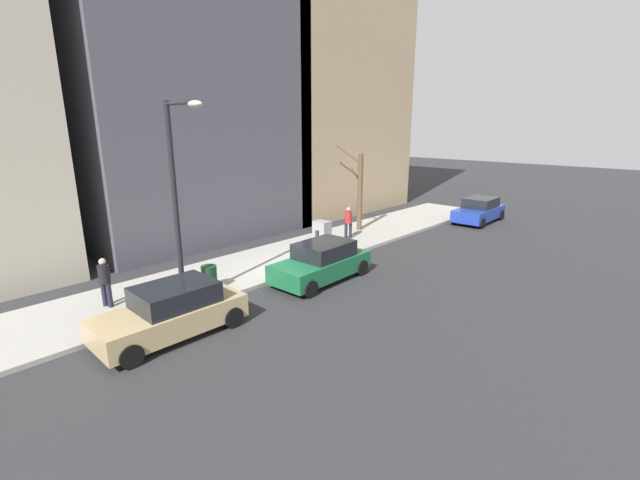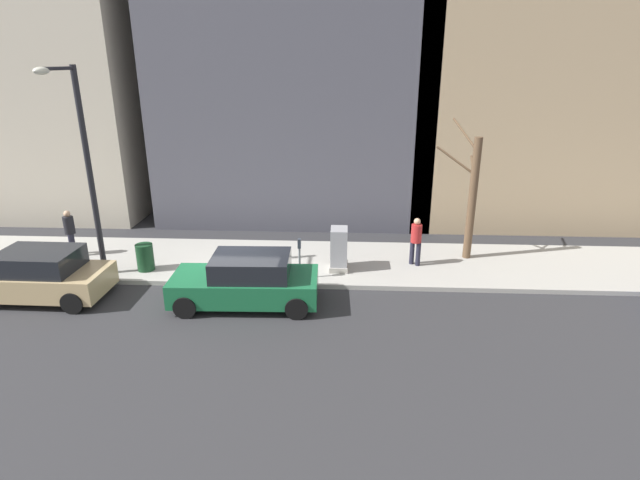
{
  "view_description": "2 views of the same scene",
  "coord_description": "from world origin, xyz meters",
  "px_view_note": "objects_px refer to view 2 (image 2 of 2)",
  "views": [
    {
      "loc": [
        -11.94,
        11.12,
        5.97
      ],
      "look_at": [
        -0.32,
        -1.34,
        1.34
      ],
      "focal_mm": 24.0,
      "sensor_mm": 36.0,
      "label": 1
    },
    {
      "loc": [
        -14.16,
        -3.38,
        6.74
      ],
      "look_at": [
        1.98,
        -2.54,
        0.93
      ],
      "focal_mm": 28.0,
      "sensor_mm": 36.0,
      "label": 2
    }
  ],
  "objects_px": {
    "utility_box": "(339,249)",
    "trash_bin": "(145,257)",
    "parked_car_green": "(247,281)",
    "pedestrian_midblock": "(70,230)",
    "parking_meter": "(299,254)",
    "streetlamp": "(83,158)",
    "bare_tree": "(472,196)",
    "office_block_center": "(300,9)",
    "parked_car_tan": "(37,276)",
    "pedestrian_near_meter": "(416,239)"
  },
  "relations": [
    {
      "from": "office_block_center",
      "to": "bare_tree",
      "type": "bearing_deg",
      "value": -142.58
    },
    {
      "from": "utility_box",
      "to": "trash_bin",
      "type": "relative_size",
      "value": 1.59
    },
    {
      "from": "parked_car_green",
      "to": "parked_car_tan",
      "type": "relative_size",
      "value": 1.01
    },
    {
      "from": "parked_car_tan",
      "to": "trash_bin",
      "type": "xyz_separation_m",
      "value": [
        1.95,
        -2.5,
        -0.14
      ]
    },
    {
      "from": "parked_car_green",
      "to": "pedestrian_near_meter",
      "type": "relative_size",
      "value": 2.56
    },
    {
      "from": "utility_box",
      "to": "bare_tree",
      "type": "height_order",
      "value": "bare_tree"
    },
    {
      "from": "utility_box",
      "to": "bare_tree",
      "type": "distance_m",
      "value": 4.94
    },
    {
      "from": "parked_car_tan",
      "to": "utility_box",
      "type": "xyz_separation_m",
      "value": [
        2.35,
        -8.94,
        0.11
      ]
    },
    {
      "from": "pedestrian_midblock",
      "to": "parked_car_tan",
      "type": "bearing_deg",
      "value": 171.76
    },
    {
      "from": "parking_meter",
      "to": "streetlamp",
      "type": "relative_size",
      "value": 0.21
    },
    {
      "from": "trash_bin",
      "to": "bare_tree",
      "type": "bearing_deg",
      "value": -80.99
    },
    {
      "from": "parking_meter",
      "to": "trash_bin",
      "type": "height_order",
      "value": "parking_meter"
    },
    {
      "from": "parked_car_green",
      "to": "utility_box",
      "type": "bearing_deg",
      "value": -49.12
    },
    {
      "from": "bare_tree",
      "to": "pedestrian_midblock",
      "type": "relative_size",
      "value": 2.86
    },
    {
      "from": "parked_car_green",
      "to": "parked_car_tan",
      "type": "xyz_separation_m",
      "value": [
        0.06,
        6.31,
        0.0
      ]
    },
    {
      "from": "bare_tree",
      "to": "utility_box",
      "type": "bearing_deg",
      "value": 106.5
    },
    {
      "from": "pedestrian_midblock",
      "to": "office_block_center",
      "type": "xyz_separation_m",
      "value": [
        9.17,
        -7.46,
        7.95
      ]
    },
    {
      "from": "parked_car_green",
      "to": "bare_tree",
      "type": "distance_m",
      "value": 8.22
    },
    {
      "from": "parking_meter",
      "to": "trash_bin",
      "type": "distance_m",
      "value": 5.23
    },
    {
      "from": "bare_tree",
      "to": "streetlamp",
      "type": "bearing_deg",
      "value": 100.92
    },
    {
      "from": "utility_box",
      "to": "pedestrian_midblock",
      "type": "bearing_deg",
      "value": 85.29
    },
    {
      "from": "parking_meter",
      "to": "streetlamp",
      "type": "xyz_separation_m",
      "value": [
        -0.17,
        6.45,
        3.04
      ]
    },
    {
      "from": "trash_bin",
      "to": "office_block_center",
      "type": "bearing_deg",
      "value": -22.71
    },
    {
      "from": "utility_box",
      "to": "parking_meter",
      "type": "bearing_deg",
      "value": 124.54
    },
    {
      "from": "bare_tree",
      "to": "trash_bin",
      "type": "distance_m",
      "value": 11.21
    },
    {
      "from": "trash_bin",
      "to": "pedestrian_near_meter",
      "type": "bearing_deg",
      "value": -84.17
    },
    {
      "from": "parked_car_green",
      "to": "streetlamp",
      "type": "relative_size",
      "value": 0.65
    },
    {
      "from": "parked_car_green",
      "to": "parking_meter",
      "type": "distance_m",
      "value": 2.11
    },
    {
      "from": "office_block_center",
      "to": "streetlamp",
      "type": "bearing_deg",
      "value": 153.04
    },
    {
      "from": "parked_car_green",
      "to": "pedestrian_midblock",
      "type": "distance_m",
      "value": 7.64
    },
    {
      "from": "streetlamp",
      "to": "trash_bin",
      "type": "bearing_deg",
      "value": -63.7
    },
    {
      "from": "parked_car_tan",
      "to": "pedestrian_near_meter",
      "type": "relative_size",
      "value": 2.54
    },
    {
      "from": "parking_meter",
      "to": "trash_bin",
      "type": "relative_size",
      "value": 1.5
    },
    {
      "from": "bare_tree",
      "to": "pedestrian_midblock",
      "type": "bearing_deg",
      "value": 92.23
    },
    {
      "from": "parked_car_green",
      "to": "parking_meter",
      "type": "height_order",
      "value": "parked_car_green"
    },
    {
      "from": "streetlamp",
      "to": "bare_tree",
      "type": "relative_size",
      "value": 1.37
    },
    {
      "from": "trash_bin",
      "to": "office_block_center",
      "type": "distance_m",
      "value": 14.05
    },
    {
      "from": "parked_car_tan",
      "to": "streetlamp",
      "type": "distance_m",
      "value": 3.76
    },
    {
      "from": "parked_car_tan",
      "to": "bare_tree",
      "type": "bearing_deg",
      "value": -74.08
    },
    {
      "from": "pedestrian_midblock",
      "to": "parking_meter",
      "type": "bearing_deg",
      "value": -120.53
    },
    {
      "from": "bare_tree",
      "to": "trash_bin",
      "type": "height_order",
      "value": "bare_tree"
    },
    {
      "from": "parked_car_tan",
      "to": "streetlamp",
      "type": "relative_size",
      "value": 0.65
    },
    {
      "from": "parked_car_tan",
      "to": "parking_meter",
      "type": "relative_size",
      "value": 3.12
    },
    {
      "from": "parked_car_green",
      "to": "office_block_center",
      "type": "distance_m",
      "value": 14.91
    },
    {
      "from": "parked_car_green",
      "to": "parked_car_tan",
      "type": "distance_m",
      "value": 6.31
    },
    {
      "from": "office_block_center",
      "to": "pedestrian_near_meter",
      "type": "bearing_deg",
      "value": -153.56
    },
    {
      "from": "parked_car_tan",
      "to": "utility_box",
      "type": "bearing_deg",
      "value": -74.67
    },
    {
      "from": "parked_car_green",
      "to": "bare_tree",
      "type": "relative_size",
      "value": 0.9
    },
    {
      "from": "pedestrian_near_meter",
      "to": "pedestrian_midblock",
      "type": "bearing_deg",
      "value": -144.34
    },
    {
      "from": "bare_tree",
      "to": "trash_bin",
      "type": "bearing_deg",
      "value": 99.01
    }
  ]
}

